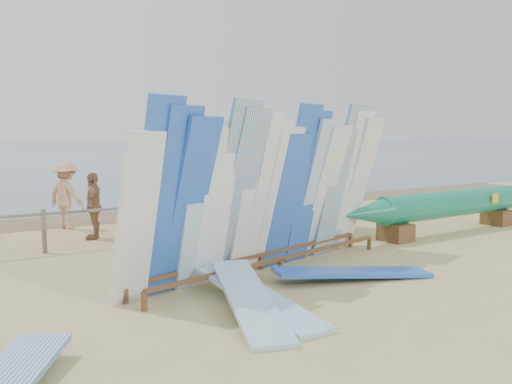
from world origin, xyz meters
TOP-DOWN VIEW (x-y plane):
  - ground at (0.00, 0.00)m, footprint 160.00×160.00m
  - wet_sand_strip at (0.00, 7.20)m, footprint 40.00×2.60m
  - fence at (0.00, 3.00)m, footprint 12.08×0.08m
  - main_surfboard_rack at (1.00, -0.75)m, footprint 6.00×2.04m
  - side_surfboard_rack at (4.23, 1.91)m, footprint 2.13×1.56m
  - outrigger_canoe at (6.95, 0.03)m, footprint 7.39×0.81m
  - vendor_table at (2.65, 0.73)m, footprint 0.85×0.66m
  - flat_board_a at (-0.30, -2.30)m, footprint 0.58×2.70m
  - flat_board_b at (-0.53, -2.44)m, footprint 1.41×2.72m
  - flat_board_d at (1.85, -1.94)m, footprint 2.74×1.37m
  - beach_chair_left at (0.82, 3.85)m, footprint 0.71×0.72m
  - beach_chair_right at (1.04, 4.34)m, footprint 0.74×0.74m
  - stroller at (1.31, 4.20)m, footprint 0.65×0.82m
  - beachgoer_9 at (4.78, 6.78)m, footprint 1.17×0.70m
  - beachgoer_4 at (-0.70, 3.96)m, footprint 0.75×0.99m
  - beachgoer_8 at (2.62, 5.25)m, footprint 0.87×0.76m
  - beachgoer_6 at (0.74, 4.15)m, footprint 0.60×0.89m
  - beachgoer_7 at (1.93, 5.80)m, footprint 0.72×0.48m
  - beachgoer_10 at (6.53, 4.13)m, footprint 1.00×0.97m
  - beachgoer_3 at (-0.87, 5.74)m, footprint 0.93×1.20m

SIDE VIEW (x-z plane):
  - ground at x=0.00m, z-range 0.00..0.00m
  - wet_sand_strip at x=0.00m, z-range -0.01..0.01m
  - flat_board_a at x=-0.30m, z-range -0.16..0.16m
  - flat_board_b at x=-0.53m, z-range -0.21..0.21m
  - flat_board_d at x=1.85m, z-range -0.12..0.12m
  - beach_chair_left at x=0.82m, z-range -0.17..0.66m
  - beach_chair_right at x=1.04m, z-range -0.18..0.67m
  - vendor_table at x=2.65m, z-range -0.17..0.86m
  - stroller at x=1.31m, z-range -0.10..0.90m
  - fence at x=0.00m, z-range 0.18..1.08m
  - outrigger_canoe at x=6.95m, z-range 0.15..1.19m
  - beachgoer_4 at x=-0.70m, z-range 0.00..1.55m
  - beachgoer_8 at x=2.62m, z-range 0.00..1.63m
  - beachgoer_6 at x=0.74m, z-range 0.00..1.67m
  - beachgoer_10 at x=6.53m, z-range 0.00..1.67m
  - beachgoer_9 at x=4.78m, z-range 0.00..1.69m
  - beachgoer_3 at x=-0.87m, z-range 0.00..1.73m
  - beachgoer_7 at x=1.93m, z-range 0.00..1.81m
  - side_surfboard_rack at x=4.23m, z-range -0.12..2.31m
  - main_surfboard_rack at x=1.00m, z-range -0.15..2.84m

